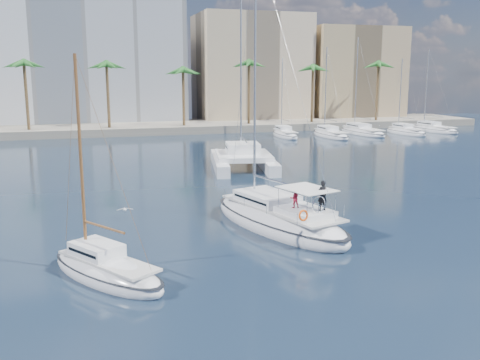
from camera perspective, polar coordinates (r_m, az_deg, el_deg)
name	(u,v)px	position (r m, az deg, el deg)	size (l,w,h in m)	color
ground	(260,241)	(30.53, 2.16, -6.52)	(160.00, 160.00, 0.00)	black
quay	(140,128)	(89.42, -10.64, 5.49)	(120.00, 14.00, 1.20)	gray
building_modern	(60,46)	(100.63, -18.69, 13.37)	(42.00, 16.00, 28.00)	white
building_beige	(251,70)	(102.44, 1.17, 11.66)	(20.00, 14.00, 20.00)	beige
building_tan_right	(351,75)	(108.47, 11.79, 10.88)	(18.00, 12.00, 18.00)	tan
palm_centre	(140,67)	(85.02, -10.57, 11.74)	(3.60, 3.60, 12.30)	brown
palm_right	(341,68)	(95.02, 10.70, 11.67)	(3.60, 3.60, 12.30)	brown
main_sloop	(278,219)	(33.04, 4.06, -4.17)	(7.17, 12.84, 18.17)	white
small_sloop	(106,270)	(25.79, -14.10, -9.32)	(6.09, 7.61, 10.83)	white
catamaran	(243,157)	(53.71, 0.31, 2.51)	(8.00, 12.66, 17.18)	white
seagull	(125,209)	(35.70, -12.18, -3.07)	(1.07, 0.46, 0.20)	silver
moored_yacht_a	(285,137)	(80.64, 4.82, 4.60)	(2.72, 9.35, 11.90)	white
moored_yacht_b	(330,137)	(81.45, 9.61, 4.55)	(3.14, 10.78, 13.72)	white
moored_yacht_c	(362,134)	(86.25, 12.91, 4.79)	(3.55, 12.21, 15.54)	white
moored_yacht_d	(406,134)	(87.97, 17.25, 4.69)	(2.72, 9.35, 11.90)	white
moored_yacht_e	(433,132)	(93.34, 19.90, 4.88)	(3.14, 10.78, 13.72)	white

